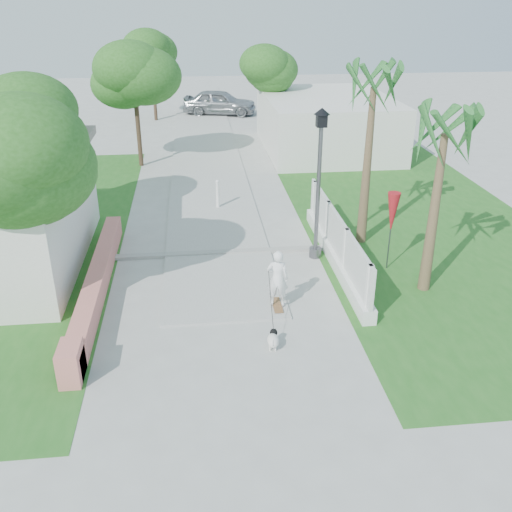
{
  "coord_description": "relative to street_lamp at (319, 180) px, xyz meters",
  "views": [
    {
      "loc": [
        -0.59,
        -9.77,
        7.35
      ],
      "look_at": [
        0.88,
        3.43,
        1.1
      ],
      "focal_mm": 40.0,
      "sensor_mm": 36.0,
      "label": 1
    }
  ],
  "objects": [
    {
      "name": "palm_far",
      "position": [
        1.7,
        1.0,
        2.06
      ],
      "size": [
        1.8,
        1.8,
        5.3
      ],
      "color": "brown",
      "rests_on": "ground"
    },
    {
      "name": "tree_left_near",
      "position": [
        -7.38,
        -2.52,
        1.4
      ],
      "size": [
        3.6,
        3.6,
        5.28
      ],
      "color": "#4C3826",
      "rests_on": "ground"
    },
    {
      "name": "tree_path_far",
      "position": [
        -5.68,
        20.48,
        1.39
      ],
      "size": [
        3.2,
        3.2,
        5.17
      ],
      "color": "#4C3826",
      "rests_on": "ground"
    },
    {
      "name": "parked_car",
      "position": [
        -1.7,
        21.72,
        -1.65
      ],
      "size": [
        4.86,
        2.76,
        1.56
      ],
      "primitive_type": "imported",
      "rotation": [
        0.0,
        0.0,
        1.36
      ],
      "color": "#A1A3A9",
      "rests_on": "ground"
    },
    {
      "name": "bollard",
      "position": [
        -2.7,
        4.5,
        -1.84
      ],
      "size": [
        0.14,
        0.14,
        1.09
      ],
      "color": "white",
      "rests_on": "ground"
    },
    {
      "name": "patio_umbrella",
      "position": [
        1.9,
        -1.0,
        -0.74
      ],
      "size": [
        0.36,
        0.36,
        2.3
      ],
      "color": "#59595E",
      "rests_on": "ground"
    },
    {
      "name": "grass_right",
      "position": [
        4.1,
        2.5,
        -2.42
      ],
      "size": [
        8.0,
        20.0,
        0.01
      ],
      "primitive_type": "cube",
      "color": "#24621E",
      "rests_on": "ground"
    },
    {
      "name": "ground",
      "position": [
        -2.9,
        -5.5,
        -2.43
      ],
      "size": [
        90.0,
        90.0,
        0.0
      ],
      "primitive_type": "plane",
      "color": "#B7B7B2",
      "rests_on": "ground"
    },
    {
      "name": "skateboarder",
      "position": [
        -1.68,
        -3.14,
        -1.65
      ],
      "size": [
        0.65,
        1.97,
        1.59
      ],
      "rotation": [
        0.0,
        0.0,
        2.94
      ],
      "color": "brown",
      "rests_on": "ground"
    },
    {
      "name": "pink_wall",
      "position": [
        -6.2,
        -1.95,
        -2.11
      ],
      "size": [
        0.45,
        8.2,
        0.8
      ],
      "color": "#D9756F",
      "rests_on": "ground"
    },
    {
      "name": "street_lamp",
      "position": [
        0.0,
        0.0,
        0.0
      ],
      "size": [
        0.44,
        0.44,
        4.44
      ],
      "color": "#59595E",
      "rests_on": "ground"
    },
    {
      "name": "dog",
      "position": [
        -1.92,
        -4.62,
        -2.21
      ],
      "size": [
        0.34,
        0.58,
        0.4
      ],
      "rotation": [
        0.0,
        0.0,
        -0.19
      ],
      "color": "white",
      "rests_on": "ground"
    },
    {
      "name": "lattice_fence",
      "position": [
        0.5,
        -0.5,
        -1.88
      ],
      "size": [
        0.35,
        7.0,
        1.5
      ],
      "color": "white",
      "rests_on": "ground"
    },
    {
      "name": "palm_near",
      "position": [
        2.5,
        -2.3,
        1.53
      ],
      "size": [
        1.8,
        1.8,
        4.7
      ],
      "color": "brown",
      "rests_on": "ground"
    },
    {
      "name": "tree_path_left",
      "position": [
        -5.88,
        10.48,
        1.39
      ],
      "size": [
        3.4,
        3.4,
        5.23
      ],
      "color": "#4C3826",
      "rests_on": "ground"
    },
    {
      "name": "tree_path_right",
      "position": [
        0.32,
        14.48,
        1.07
      ],
      "size": [
        3.0,
        3.0,
        4.79
      ],
      "color": "#4C3826",
      "rests_on": "ground"
    },
    {
      "name": "building_right",
      "position": [
        3.1,
        12.5,
        -1.13
      ],
      "size": [
        6.0,
        8.0,
        2.6
      ],
      "primitive_type": "cube",
      "color": "silver",
      "rests_on": "ground"
    },
    {
      "name": "path_strip",
      "position": [
        -2.9,
        14.5,
        -2.4
      ],
      "size": [
        3.2,
        36.0,
        0.06
      ],
      "primitive_type": "cube",
      "color": "#B7B7B2",
      "rests_on": "ground"
    },
    {
      "name": "tree_left_mid",
      "position": [
        -8.38,
        2.98,
        1.07
      ],
      "size": [
        3.2,
        3.2,
        4.85
      ],
      "color": "#4C3826",
      "rests_on": "ground"
    },
    {
      "name": "curb",
      "position": [
        -2.9,
        0.5,
        -2.38
      ],
      "size": [
        6.5,
        0.25,
        0.1
      ],
      "primitive_type": "cube",
      "color": "#999993",
      "rests_on": "ground"
    }
  ]
}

